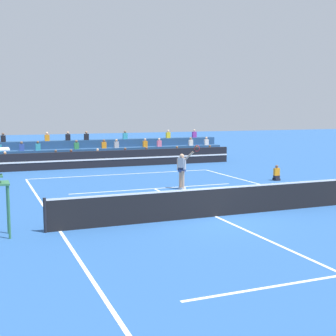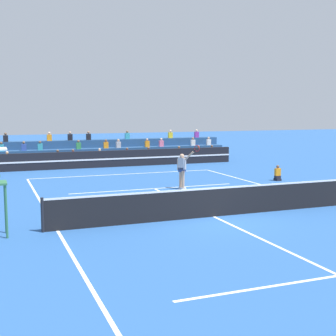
# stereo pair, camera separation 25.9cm
# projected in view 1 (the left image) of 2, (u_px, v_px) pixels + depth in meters

# --- Properties ---
(ground_plane) EXTENTS (120.00, 120.00, 0.00)m
(ground_plane) POSITION_uv_depth(u_px,v_px,m) (215.00, 217.00, 16.74)
(ground_plane) COLOR #285699
(court_lines) EXTENTS (11.10, 23.90, 0.01)m
(court_lines) POSITION_uv_depth(u_px,v_px,m) (215.00, 216.00, 16.74)
(court_lines) COLOR white
(court_lines) RESTS_ON ground
(tennis_net) EXTENTS (12.00, 0.10, 1.10)m
(tennis_net) POSITION_uv_depth(u_px,v_px,m) (216.00, 202.00, 16.68)
(tennis_net) COLOR black
(tennis_net) RESTS_ON ground
(sponsor_banner_wall) EXTENTS (18.00, 0.26, 1.10)m
(sponsor_banner_wall) POSITION_uv_depth(u_px,v_px,m) (107.00, 159.00, 31.08)
(sponsor_banner_wall) COLOR black
(sponsor_banner_wall) RESTS_ON ground
(bleacher_stand) EXTENTS (18.86, 2.85, 2.28)m
(bleacher_stand) POSITION_uv_depth(u_px,v_px,m) (98.00, 154.00, 33.40)
(bleacher_stand) COLOR navy
(bleacher_stand) RESTS_ON ground
(ball_kid_courtside) EXTENTS (0.30, 0.36, 0.84)m
(ball_kid_courtside) POSITION_uv_depth(u_px,v_px,m) (277.00, 174.00, 25.27)
(ball_kid_courtside) COLOR black
(ball_kid_courtside) RESTS_ON ground
(tennis_player) EXTENTS (0.71, 1.25, 2.23)m
(tennis_player) POSITION_uv_depth(u_px,v_px,m) (182.00, 169.00, 22.43)
(tennis_player) COLOR tan
(tennis_player) RESTS_ON ground
(tennis_ball) EXTENTS (0.07, 0.07, 0.07)m
(tennis_ball) POSITION_uv_depth(u_px,v_px,m) (258.00, 193.00, 21.39)
(tennis_ball) COLOR #C6DB33
(tennis_ball) RESTS_ON ground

